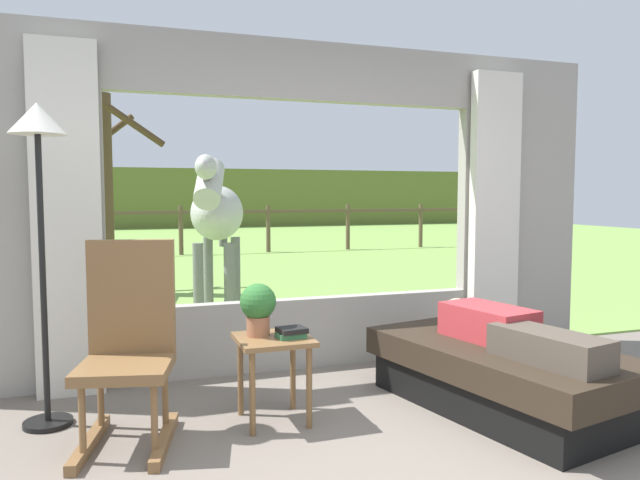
{
  "coord_description": "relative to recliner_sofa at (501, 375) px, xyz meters",
  "views": [
    {
      "loc": [
        -1.39,
        -2.22,
        1.38
      ],
      "look_at": [
        0.0,
        1.8,
        1.05
      ],
      "focal_mm": 33.53,
      "sensor_mm": 36.0,
      "label": 1
    }
  ],
  "objects": [
    {
      "name": "potted_plant",
      "position": [
        -1.51,
        0.33,
        0.48
      ],
      "size": [
        0.22,
        0.22,
        0.32
      ],
      "color": "#9E6042",
      "rests_on": "side_table"
    },
    {
      "name": "side_table",
      "position": [
        -1.43,
        0.27,
        0.21
      ],
      "size": [
        0.44,
        0.44,
        0.52
      ],
      "color": "brown",
      "rests_on": "ground_plane"
    },
    {
      "name": "curtain_panel_left",
      "position": [
        -2.62,
        1.18,
        0.98
      ],
      "size": [
        0.44,
        0.1,
        2.4
      ],
      "primitive_type": "cube",
      "color": "silver",
      "rests_on": "ground_plane"
    },
    {
      "name": "recliner_sofa",
      "position": [
        0.0,
        0.0,
        0.0
      ],
      "size": [
        1.23,
        1.85,
        0.42
      ],
      "rotation": [
        0.0,
        0.0,
        0.21
      ],
      "color": "black",
      "rests_on": "ground_plane"
    },
    {
      "name": "pasture_fence_line",
      "position": [
        -0.93,
        10.38,
        0.53
      ],
      "size": [
        16.1,
        0.1,
        1.1
      ],
      "color": "brown",
      "rests_on": "outdoor_pasture_lawn"
    },
    {
      "name": "floor_lamp_left",
      "position": [
        -2.72,
        0.65,
        1.32
      ],
      "size": [
        0.32,
        0.32,
        1.9
      ],
      "color": "black",
      "rests_on": "ground_plane"
    },
    {
      "name": "pasture_tree",
      "position": [
        -2.52,
        5.43,
        1.31
      ],
      "size": [
        1.71,
        1.73,
        2.98
      ],
      "color": "#4C3823",
      "rests_on": "outdoor_pasture_lawn"
    },
    {
      "name": "curtain_panel_right",
      "position": [
        0.76,
        1.18,
        0.98
      ],
      "size": [
        0.44,
        0.1,
        2.4
      ],
      "primitive_type": "cube",
      "color": "silver",
      "rests_on": "ground_plane"
    },
    {
      "name": "horse",
      "position": [
        -1.26,
        3.36,
        0.94
      ],
      "size": [
        0.87,
        1.82,
        1.73
      ],
      "rotation": [
        0.0,
        0.0,
        2.87
      ],
      "color": "#B2B2AD",
      "rests_on": "outdoor_pasture_lawn"
    },
    {
      "name": "book_stack",
      "position": [
        -1.33,
        0.22,
        0.33
      ],
      "size": [
        0.18,
        0.16,
        0.06
      ],
      "color": "#337247",
      "rests_on": "side_table"
    },
    {
      "name": "reclining_person",
      "position": [
        0.0,
        -0.05,
        0.3
      ],
      "size": [
        0.46,
        1.43,
        0.22
      ],
      "rotation": [
        0.0,
        0.0,
        0.21
      ],
      "color": "#B23338",
      "rests_on": "recliner_sofa"
    },
    {
      "name": "outdoor_pasture_lawn",
      "position": [
        -0.93,
        12.22,
        -0.21
      ],
      "size": [
        36.0,
        21.68,
        0.02
      ],
      "primitive_type": "cube",
      "color": "#759E47",
      "rests_on": "ground_plane"
    },
    {
      "name": "distant_hill_ridge",
      "position": [
        -0.93,
        22.06,
        0.98
      ],
      "size": [
        36.0,
        2.0,
        2.4
      ],
      "primitive_type": "cube",
      "color": "#5D692F",
      "rests_on": "ground_plane"
    },
    {
      "name": "back_wall_with_window",
      "position": [
        -0.93,
        1.32,
        1.03
      ],
      "size": [
        5.2,
        0.12,
        2.55
      ],
      "color": "#9E998E",
      "rests_on": "ground_plane"
    },
    {
      "name": "rocking_chair",
      "position": [
        -2.26,
        0.27,
        0.33
      ],
      "size": [
        0.6,
        0.77,
        1.12
      ],
      "rotation": [
        0.0,
        0.0,
        -0.23
      ],
      "color": "brown",
      "rests_on": "ground_plane"
    }
  ]
}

